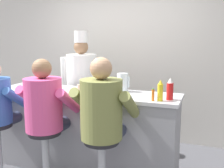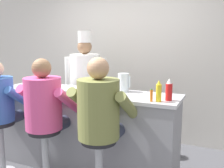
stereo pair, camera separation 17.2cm
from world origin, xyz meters
name	(u,v)px [view 2 (the right image)]	position (x,y,z in m)	size (l,w,h in m)	color
wall_back	(125,58)	(0.00, 1.64, 1.35)	(10.00, 0.06, 2.70)	beige
diner_counter	(86,130)	(0.00, 0.29, 0.52)	(2.35, 0.59, 1.03)	gray
ketchup_bottle_red	(169,90)	(1.06, 0.20, 1.14)	(0.07, 0.07, 0.24)	red
mustard_bottle_yellow	(159,92)	(0.97, 0.11, 1.14)	(0.06, 0.06, 0.23)	yellow
hot_sauce_bottle_orange	(151,95)	(0.90, 0.09, 1.09)	(0.03, 0.03, 0.13)	orange
water_pitcher_clear	(123,82)	(0.44, 0.46, 1.14)	(0.16, 0.14, 0.23)	silver
breakfast_plate	(57,91)	(-0.31, 0.11, 1.04)	(0.23, 0.23, 0.05)	white
cereal_bowl	(51,87)	(-0.49, 0.24, 1.06)	(0.16, 0.16, 0.05)	#4C7FB7
coffee_mug_tan	(81,88)	(-0.01, 0.21, 1.08)	(0.12, 0.08, 0.10)	beige
cup_stack_steel	(98,77)	(0.10, 0.43, 1.20)	(0.09, 0.09, 0.33)	#B7BABF
napkin_dispenser_chrome	(113,92)	(0.46, 0.09, 1.09)	(0.11, 0.07, 0.12)	silver
diner_seated_blue	(0,103)	(-0.91, -0.22, 0.90)	(0.58, 0.57, 1.42)	#B2B5BA
diner_seated_pink	(45,107)	(-0.23, -0.22, 0.92)	(0.62, 0.61, 1.47)	#B2B5BA
diner_seated_olive	(100,113)	(0.46, -0.22, 0.94)	(0.64, 0.63, 1.50)	#B2B5BA
cook_in_whites_near	(85,85)	(-0.36, 0.92, 0.98)	(0.70, 0.45, 1.79)	#232328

